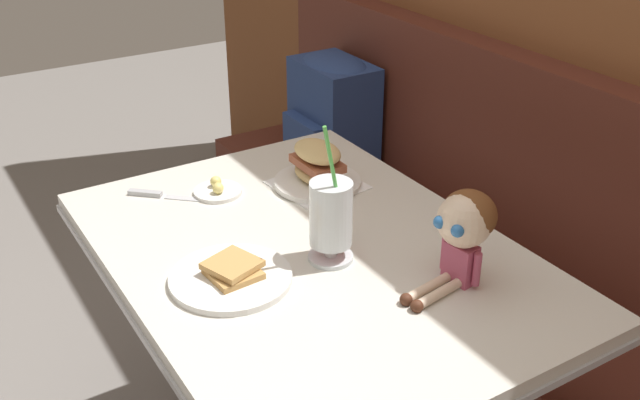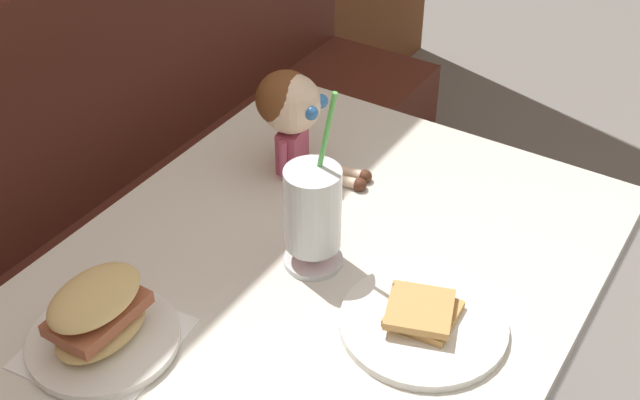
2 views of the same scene
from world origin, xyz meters
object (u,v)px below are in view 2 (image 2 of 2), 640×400
at_px(toast_plate, 423,321).
at_px(milkshake_glass, 313,213).
at_px(sandwich_plate, 100,321).
at_px(seated_doll, 291,109).

xyz_separation_m(toast_plate, milkshake_glass, (0.04, 0.22, 0.09)).
bearing_deg(sandwich_plate, milkshake_glass, -27.01).
relative_size(toast_plate, sandwich_plate, 1.13).
bearing_deg(seated_doll, milkshake_glass, -139.26).
xyz_separation_m(milkshake_glass, sandwich_plate, (-0.31, 0.16, -0.05)).
distance_m(sandwich_plate, seated_doll, 0.52).
height_order(toast_plate, milkshake_glass, milkshake_glass).
bearing_deg(toast_plate, milkshake_glass, 80.48).
bearing_deg(sandwich_plate, seated_doll, 1.94).
relative_size(milkshake_glass, sandwich_plate, 1.42).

